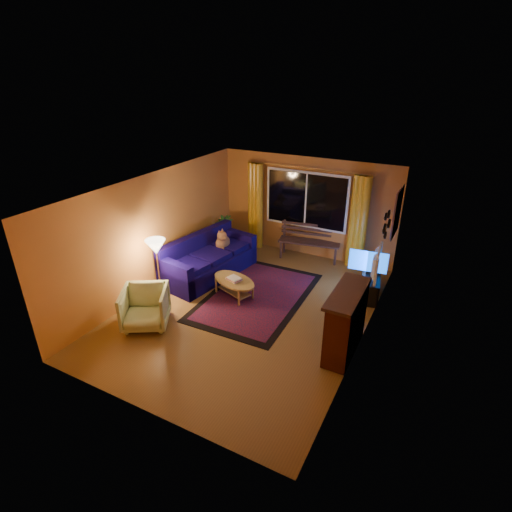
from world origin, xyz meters
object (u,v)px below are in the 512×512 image
at_px(armchair, 145,306).
at_px(floor_lamp, 159,271).
at_px(coffee_table, 234,288).
at_px(bench, 309,250).
at_px(sofa, 209,257).
at_px(tv_console, 370,284).

height_order(armchair, floor_lamp, floor_lamp).
bearing_deg(coffee_table, bench, 73.26).
distance_m(sofa, floor_lamp, 1.42).
bearing_deg(tv_console, sofa, -177.02).
distance_m(armchair, tv_console, 4.62).
xyz_separation_m(floor_lamp, tv_console, (3.79, 2.24, -0.44)).
xyz_separation_m(sofa, tv_console, (3.50, 0.86, -0.24)).
relative_size(sofa, tv_console, 2.08).
xyz_separation_m(sofa, armchair, (0.05, -2.21, -0.05)).
relative_size(armchair, coffee_table, 0.77).
distance_m(coffee_table, tv_console, 2.89).
distance_m(armchair, floor_lamp, 0.94).
bearing_deg(coffee_table, armchair, -119.28).
xyz_separation_m(bench, sofa, (-1.72, -1.90, 0.24)).
xyz_separation_m(armchair, floor_lamp, (-0.35, 0.83, 0.25)).
bearing_deg(sofa, bench, 57.28).
distance_m(bench, coffee_table, 2.56).
bearing_deg(bench, sofa, -142.74).
height_order(bench, sofa, sofa).
bearing_deg(floor_lamp, tv_console, 30.59).
height_order(coffee_table, tv_console, tv_console).
bearing_deg(coffee_table, sofa, 150.73).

